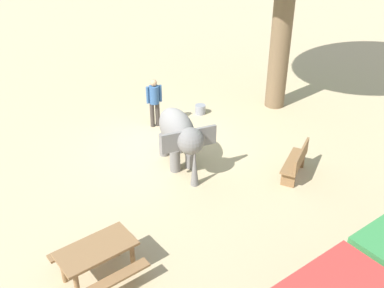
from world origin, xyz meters
name	(u,v)px	position (x,y,z in m)	size (l,w,h in m)	color
ground_plane	(167,147)	(0.00, 0.00, 0.00)	(60.00, 60.00, 0.00)	tan
elephant	(180,134)	(0.22, 1.02, 0.99)	(1.57, 2.26, 1.56)	slate
person_handler	(154,99)	(-0.48, -1.38, 0.95)	(0.49, 0.32, 1.62)	#3F3833
wooden_bench	(296,161)	(-1.94, 3.33, 0.47)	(1.42, 1.01, 0.88)	olive
picnic_table_near	(97,255)	(3.92, 3.47, 0.59)	(1.54, 1.53, 0.78)	olive
feed_bucket	(200,109)	(-2.21, -1.23, 0.16)	(0.36, 0.36, 0.32)	gray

